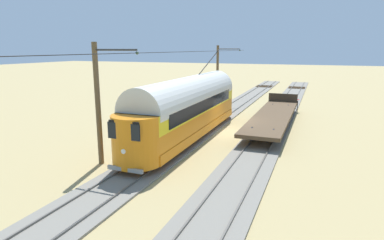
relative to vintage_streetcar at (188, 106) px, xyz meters
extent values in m
plane|color=tan|center=(-2.54, -2.62, -2.26)|extent=(220.00, 220.00, 0.00)
cube|color=slate|center=(-5.08, -2.62, -2.21)|extent=(2.80, 80.00, 0.10)
cube|color=#59544C|center=(-4.36, -2.62, -2.12)|extent=(0.07, 80.00, 0.08)
cube|color=#59544C|center=(-5.80, -2.62, -2.12)|extent=(0.07, 80.00, 0.08)
cube|color=#47331E|center=(-5.08, -34.62, -2.15)|extent=(2.50, 0.24, 0.08)
cube|color=#47331E|center=(-5.08, -33.97, -2.15)|extent=(2.50, 0.24, 0.08)
cube|color=#47331E|center=(-5.08, -33.32, -2.15)|extent=(2.50, 0.24, 0.08)
cube|color=#47331E|center=(-5.08, -32.67, -2.15)|extent=(2.50, 0.24, 0.08)
cube|color=#47331E|center=(-5.08, -32.02, -2.15)|extent=(2.50, 0.24, 0.08)
cube|color=slate|center=(0.00, -2.62, -2.21)|extent=(2.80, 80.00, 0.10)
cube|color=#59544C|center=(0.72, -2.62, -2.12)|extent=(0.07, 80.00, 0.08)
cube|color=#59544C|center=(-0.72, -2.62, -2.12)|extent=(0.07, 80.00, 0.08)
cube|color=#47331E|center=(0.00, -34.62, -2.15)|extent=(2.50, 0.24, 0.08)
cube|color=#47331E|center=(0.00, -33.97, -2.15)|extent=(2.50, 0.24, 0.08)
cube|color=#47331E|center=(0.00, -33.32, -2.15)|extent=(2.50, 0.24, 0.08)
cube|color=#47331E|center=(0.00, -32.67, -2.15)|extent=(2.50, 0.24, 0.08)
cube|color=#47331E|center=(0.00, -32.02, -2.15)|extent=(2.50, 0.24, 0.08)
cube|color=orange|center=(0.00, -0.01, -1.55)|extent=(2.65, 14.01, 0.55)
cube|color=orange|center=(0.00, -0.01, -0.80)|extent=(2.55, 14.01, 0.95)
cube|color=yellow|center=(0.00, -0.01, 0.20)|extent=(2.55, 14.01, 1.05)
cylinder|color=silver|center=(0.00, -0.01, 0.72)|extent=(2.65, 13.73, 2.65)
cylinder|color=orange|center=(0.00, 6.95, -0.55)|extent=(2.55, 2.55, 2.55)
cylinder|color=orange|center=(0.00, -6.96, -0.55)|extent=(2.55, 2.55, 2.55)
cube|color=black|center=(0.00, 8.08, 0.46)|extent=(1.63, 0.08, 0.36)
cube|color=black|center=(0.00, 8.12, 0.15)|extent=(1.73, 0.06, 0.80)
cube|color=black|center=(1.29, -0.01, 0.20)|extent=(0.04, 11.77, 0.80)
cube|color=black|center=(-1.30, -0.01, 0.20)|extent=(0.04, 11.77, 0.80)
cylinder|color=silver|center=(0.00, 8.21, -0.80)|extent=(0.24, 0.06, 0.24)
cube|color=gray|center=(0.00, 8.15, -1.73)|extent=(1.94, 0.12, 0.20)
cylinder|color=black|center=(0.00, -4.69, 2.97)|extent=(0.07, 5.18, 1.90)
cylinder|color=black|center=(0.72, 4.48, -1.70)|extent=(0.10, 0.76, 0.76)
cylinder|color=black|center=(-0.72, 4.48, -1.70)|extent=(0.10, 0.76, 0.76)
cylinder|color=black|center=(0.72, -4.49, -1.70)|extent=(0.10, 0.76, 0.76)
cylinder|color=black|center=(-0.72, -4.49, -1.70)|extent=(0.10, 0.76, 0.76)
cube|color=brown|center=(-5.08, -5.72, -1.40)|extent=(2.80, 14.43, 0.25)
cube|color=#33281E|center=(-5.08, -12.73, -0.88)|extent=(2.80, 0.10, 0.80)
cylinder|color=black|center=(-5.80, -10.77, -1.66)|extent=(0.10, 0.84, 0.84)
cylinder|color=black|center=(-4.36, -10.77, -1.66)|extent=(0.10, 0.84, 0.84)
cylinder|color=black|center=(-5.80, -0.67, -1.66)|extent=(0.10, 0.84, 0.84)
cylinder|color=black|center=(-4.36, -0.67, -1.66)|extent=(0.10, 0.84, 0.84)
cylinder|color=brown|center=(2.50, -15.03, 1.01)|extent=(0.28, 0.28, 6.54)
cylinder|color=#2D2D2D|center=(1.25, -15.03, 3.88)|extent=(2.50, 0.10, 0.10)
sphere|color=#334733|center=(0.00, -15.03, 3.73)|extent=(0.16, 0.16, 0.16)
cylinder|color=brown|center=(2.50, 6.65, 1.01)|extent=(0.28, 0.28, 6.54)
cylinder|color=#2D2D2D|center=(1.25, 6.65, 3.88)|extent=(2.50, 0.10, 0.10)
sphere|color=#334733|center=(0.00, 6.65, 3.73)|extent=(0.16, 0.16, 0.16)
cylinder|color=black|center=(0.00, 6.65, 3.73)|extent=(0.03, 47.35, 0.03)
cylinder|color=black|center=(1.25, -15.03, 3.88)|extent=(2.50, 0.02, 0.02)
cylinder|color=black|center=(-6.50, -12.94, -1.71)|extent=(0.08, 0.08, 1.10)
cylinder|color=red|center=(-6.50, -12.94, -1.04)|extent=(0.30, 0.30, 0.03)
cylinder|color=#262626|center=(-6.32, -12.94, -1.91)|extent=(0.33, 0.04, 0.54)
cube|color=#47331E|center=(2.90, -1.05, -2.17)|extent=(0.24, 2.40, 0.18)
cube|color=#47331E|center=(3.20, -1.05, -2.17)|extent=(0.24, 2.40, 0.18)
cube|color=#47331E|center=(3.50, -1.05, -2.17)|extent=(0.24, 2.40, 0.18)
cube|color=#47331E|center=(3.20, -1.35, -1.99)|extent=(2.40, 0.24, 0.18)
cube|color=#47331E|center=(3.20, -1.05, -1.99)|extent=(2.40, 0.24, 0.18)
cube|color=#47331E|center=(3.20, -0.75, -1.99)|extent=(2.40, 0.24, 0.18)
cube|color=#47331E|center=(2.90, -1.05, -1.81)|extent=(0.24, 2.40, 0.18)
cube|color=#47331E|center=(3.20, -1.05, -1.81)|extent=(0.24, 2.40, 0.18)
cube|color=#47331E|center=(3.50, -1.05, -1.81)|extent=(0.24, 2.40, 0.18)
camera|label=1|loc=(-8.37, 20.75, 3.96)|focal=30.57mm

